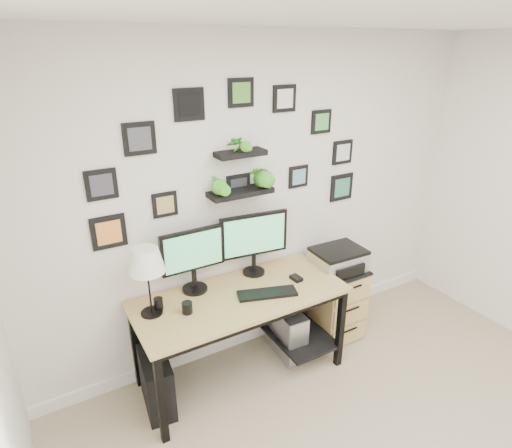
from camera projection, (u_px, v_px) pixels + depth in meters
room at (267, 328)px, 3.97m from camera, size 4.00×4.00×4.00m
desk at (243, 305)px, 3.29m from camera, size 1.60×0.70×0.75m
monitor_left at (193, 256)px, 3.14m from camera, size 0.49×0.19×0.50m
monitor_right at (254, 239)px, 3.38m from camera, size 0.56×0.20×0.52m
keyboard at (267, 293)px, 3.20m from camera, size 0.46×0.27×0.02m
mouse at (296, 278)px, 3.40m from camera, size 0.07×0.11×0.03m
table_lamp at (146, 262)px, 2.82m from camera, size 0.25×0.25×0.50m
mug at (187, 308)px, 2.97m from camera, size 0.07×0.07×0.08m
pen_cup at (158, 303)px, 3.02m from camera, size 0.07×0.07×0.08m
pc_tower_black at (157, 382)px, 3.11m from camera, size 0.24×0.45×0.43m
pc_tower_grey at (286, 331)px, 3.67m from camera, size 0.22×0.44×0.43m
file_cabinet at (333, 299)px, 3.90m from camera, size 0.43×0.53×0.67m
printer at (338, 260)px, 3.68m from camera, size 0.44×0.36×0.19m
wall_decor at (241, 165)px, 3.17m from camera, size 2.28×0.18×1.09m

